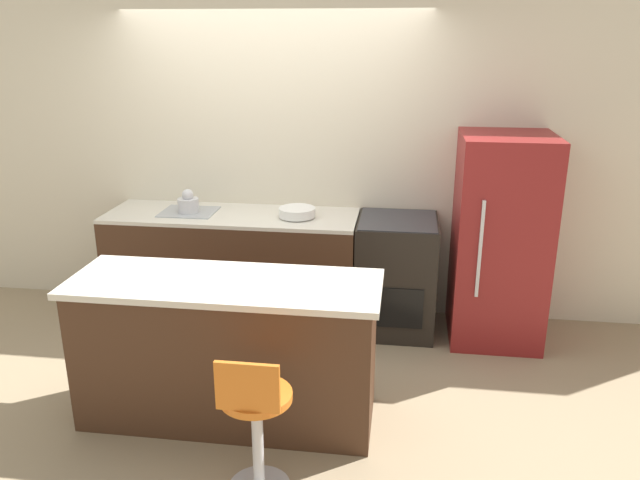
{
  "coord_description": "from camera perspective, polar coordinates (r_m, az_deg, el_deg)",
  "views": [
    {
      "loc": [
        1.07,
        -4.37,
        2.34
      ],
      "look_at": [
        0.52,
        -0.35,
        0.97
      ],
      "focal_mm": 35.0,
      "sensor_mm": 36.0,
      "label": 1
    }
  ],
  "objects": [
    {
      "name": "back_counter",
      "position": [
        5.26,
        -7.89,
        -2.44
      ],
      "size": [
        2.05,
        0.66,
        0.93
      ],
      "color": "#422819",
      "rests_on": "ground_plane"
    },
    {
      "name": "stool_chair",
      "position": [
        3.33,
        -5.88,
        -16.42
      ],
      "size": [
        0.37,
        0.37,
        0.85
      ],
      "color": "#B7B7BC",
      "rests_on": "ground_plane"
    },
    {
      "name": "kettle",
      "position": [
        5.18,
        -11.96,
        3.31
      ],
      "size": [
        0.17,
        0.17,
        0.19
      ],
      "color": "silver",
      "rests_on": "back_counter"
    },
    {
      "name": "oven_range",
      "position": [
        5.08,
        6.95,
        -3.17
      ],
      "size": [
        0.63,
        0.67,
        0.93
      ],
      "color": "black",
      "rests_on": "ground_plane"
    },
    {
      "name": "mixing_bowl",
      "position": [
        4.96,
        -2.11,
        2.57
      ],
      "size": [
        0.29,
        0.29,
        0.07
      ],
      "color": "white",
      "rests_on": "back_counter"
    },
    {
      "name": "kitchen_island",
      "position": [
        3.95,
        -8.44,
        -9.88
      ],
      "size": [
        1.87,
        0.66,
        0.92
      ],
      "color": "#422819",
      "rests_on": "ground_plane"
    },
    {
      "name": "wall_back",
      "position": [
        5.3,
        -4.02,
        7.27
      ],
      "size": [
        8.0,
        0.06,
        2.6
      ],
      "color": "beige",
      "rests_on": "ground_plane"
    },
    {
      "name": "ground_plane",
      "position": [
        5.07,
        -5.33,
        -8.92
      ],
      "size": [
        14.0,
        14.0,
        0.0
      ],
      "primitive_type": "plane",
      "color": "#998466"
    },
    {
      "name": "refrigerator",
      "position": [
        4.99,
        16.11,
        0.02
      ],
      "size": [
        0.69,
        0.74,
        1.62
      ],
      "color": "maroon",
      "rests_on": "ground_plane"
    }
  ]
}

